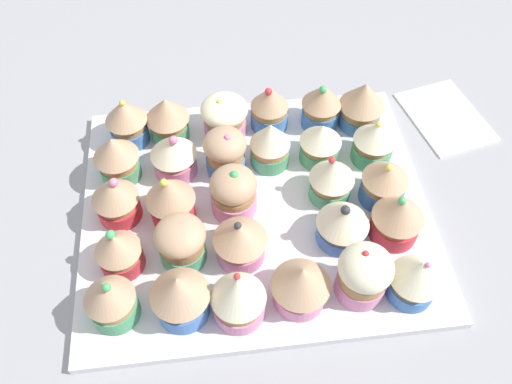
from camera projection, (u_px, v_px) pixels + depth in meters
The scene contains 31 objects.
ground_plane at pixel (256, 217), 71.10cm from camera, with size 180.00×180.00×3.00cm, color #9E9EA3.
baking_tray at pixel (256, 208), 69.41cm from camera, with size 45.25×38.39×1.20cm.
cupcake_0 at pixel (362, 104), 74.45cm from camera, with size 6.53×6.53×7.70cm.
cupcake_1 at pixel (321, 105), 74.67cm from camera, with size 5.71×5.71×7.71cm.
cupcake_2 at pixel (270, 107), 74.72cm from camera, with size 5.46×5.46×7.49cm.
cupcake_3 at pixel (224, 117), 73.96cm from camera, with size 6.68×6.68×6.57cm.
cupcake_4 at pixel (167, 117), 73.21cm from camera, with size 6.13×6.13×7.18cm.
cupcake_5 at pixel (127, 121), 72.67cm from camera, with size 5.84×5.84×7.71cm.
cupcake_6 at pixel (374, 141), 71.10cm from camera, with size 5.78×5.78×6.90cm.
cupcake_7 at pixel (320, 142), 71.05cm from camera, with size 5.73×5.73×6.48cm.
cupcake_8 at pixel (270, 144), 70.33cm from camera, with size 5.49×5.49×7.42cm.
cupcake_9 at pixel (225, 152), 69.52cm from camera, with size 5.77×5.77×7.46cm.
cupcake_10 at pixel (173, 154), 69.47cm from camera, with size 6.24×6.24×7.34cm.
cupcake_11 at pixel (116, 157), 68.83cm from camera, with size 6.04×6.04×7.34cm.
cupcake_12 at pixel (385, 181), 66.83cm from camera, with size 6.01×6.01×7.25cm.
cupcake_13 at pixel (332, 178), 67.01cm from camera, with size 5.90×5.90×7.29cm.
cupcake_14 at pixel (234, 191), 65.93cm from camera, with size 5.95×5.95×7.45cm.
cupcake_15 at pixel (170, 198), 64.54cm from camera, with size 6.23×6.23×8.16cm.
cupcake_16 at pixel (115, 198), 65.09cm from camera, with size 5.95×5.95×7.44cm.
cupcake_17 at pixel (398, 217), 63.39cm from camera, with size 6.41×6.41×7.57cm.
cupcake_18 at pixel (343, 221), 62.99cm from camera, with size 6.51×6.51×7.58cm.
cupcake_19 at pixel (240, 240), 61.82cm from camera, with size 6.55×6.55×6.77cm.
cupcake_20 at pixel (181, 242), 61.55cm from camera, with size 6.09×6.09×6.77cm.
cupcake_21 at pixel (118, 251), 61.23cm from camera, with size 5.54×5.54×6.57cm.
cupcake_22 at pixel (416, 278), 58.62cm from camera, with size 6.00×6.00×7.21cm.
cupcake_23 at pixel (364, 274), 58.56cm from camera, with size 6.24×6.24×7.92cm.
cupcake_24 at pixel (301, 284), 58.15cm from camera, with size 6.82×6.82×6.96cm.
cupcake_25 at pixel (238, 296), 56.91cm from camera, with size 6.21×6.21×8.06cm.
cupcake_26 at pixel (180, 295), 56.90cm from camera, with size 6.71×6.71×7.77cm.
cupcake_27 at pixel (110, 299), 56.85cm from camera, with size 5.69×5.69×7.90cm.
napkin at pixel (446, 116), 79.85cm from camera, with size 10.29×13.99×0.60cm, color white.
Camera 1 is at (4.59, 39.06, 57.83)cm, focal length 36.65 mm.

